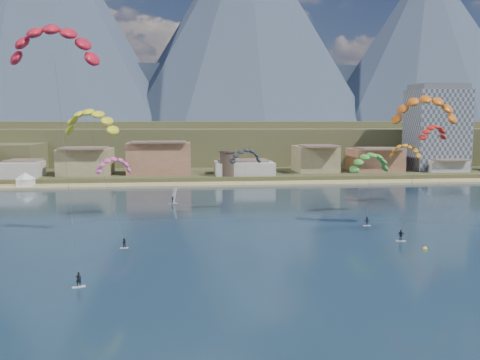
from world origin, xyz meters
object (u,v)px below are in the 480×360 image
object	(u,v)px
apartment_tower	(437,128)
buoy	(425,249)
kitesurfer_orange	(425,106)
kitesurfer_green	(370,160)
watchtower	(228,163)
windsurfer	(173,198)
kitesurfer_yellow	(91,118)
kitesurfer_red	(54,39)

from	to	relation	value
apartment_tower	buoy	world-z (taller)	apartment_tower
apartment_tower	kitesurfer_orange	size ratio (longest dim) A/B	1.18
apartment_tower	kitesurfer_green	world-z (taller)	apartment_tower
buoy	watchtower	bearing A→B (deg)	103.66
buoy	kitesurfer_orange	bearing A→B (deg)	67.47
kitesurfer_green	buoy	xyz separation A→B (m)	(-2.55, -32.67, -11.81)
windsurfer	buoy	distance (m)	66.19
kitesurfer_yellow	windsurfer	size ratio (longest dim) A/B	6.31
kitesurfer_orange	kitesurfer_green	size ratio (longest dim) A/B	1.56
kitesurfer_yellow	windsurfer	xyz separation A→B (m)	(13.56, 35.28, -19.68)
kitesurfer_red	kitesurfer_green	distance (m)	69.75
kitesurfer_green	windsurfer	distance (m)	48.69
kitesurfer_yellow	kitesurfer_green	bearing A→B (deg)	15.56
apartment_tower	kitesurfer_orange	bearing A→B (deg)	-118.09
apartment_tower	kitesurfer_red	world-z (taller)	kitesurfer_red
apartment_tower	watchtower	world-z (taller)	apartment_tower
windsurfer	kitesurfer_red	bearing A→B (deg)	-107.88
kitesurfer_green	buoy	world-z (taller)	kitesurfer_green
watchtower	kitesurfer_yellow	bearing A→B (deg)	-111.47
kitesurfer_green	windsurfer	bearing A→B (deg)	155.84
kitesurfer_orange	buoy	distance (m)	28.87
windsurfer	apartment_tower	bearing A→B (deg)	30.61
apartment_tower	watchtower	bearing A→B (deg)	-170.07
kitesurfer_red	windsurfer	size ratio (longest dim) A/B	9.44
kitesurfer_red	windsurfer	xyz separation A→B (m)	(16.07, 49.81, -31.05)
kitesurfer_orange	buoy	size ratio (longest dim) A/B	38.66
watchtower	windsurfer	xyz separation A→B (m)	(-17.50, -43.69, -5.13)
kitesurfer_green	kitesurfer_red	bearing A→B (deg)	-152.93
kitesurfer_green	windsurfer	xyz separation A→B (m)	(-43.34, 19.45, -10.70)
watchtower	kitesurfer_green	size ratio (longest dim) A/B	0.49
apartment_tower	buoy	xyz separation A→B (m)	(-56.71, -109.80, -17.70)
watchtower	kitesurfer_green	bearing A→B (deg)	-67.74
apartment_tower	kitesurfer_red	xyz separation A→B (m)	(-113.57, -107.49, 14.46)
watchtower	kitesurfer_red	world-z (taller)	kitesurfer_red
kitesurfer_green	kitesurfer_orange	bearing A→B (deg)	-76.46
apartment_tower	buoy	bearing A→B (deg)	-117.32
kitesurfer_yellow	kitesurfer_orange	bearing A→B (deg)	-0.89
kitesurfer_orange	kitesurfer_red	bearing A→B (deg)	-167.92
kitesurfer_yellow	buoy	xyz separation A→B (m)	(54.35, -16.83, -20.80)
watchtower	kitesurfer_red	distance (m)	102.66
apartment_tower	watchtower	xyz separation A→B (m)	(-80.00, -14.00, -11.45)
kitesurfer_orange	apartment_tower	bearing A→B (deg)	61.91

